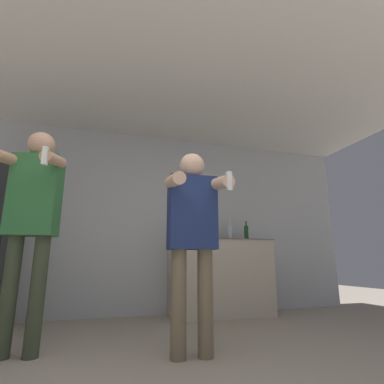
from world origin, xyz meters
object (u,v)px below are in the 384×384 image
object	(u,v)px
bottle_red_label	(178,231)
bottle_amber_bourbon	(230,232)
bottle_brown_liquor	(246,233)
bottle_tall_gin	(196,229)
person_woman_foreground	(193,228)
person_man_side	(33,212)

from	to	relation	value
bottle_red_label	bottle_amber_bourbon	bearing A→B (deg)	0.00
bottle_brown_liquor	bottle_tall_gin	size ratio (longest dim) A/B	0.78
bottle_red_label	person_woman_foreground	world-z (taller)	person_woman_foreground
bottle_amber_bourbon	person_woman_foreground	size ratio (longest dim) A/B	0.19
bottle_brown_liquor	bottle_red_label	bearing A→B (deg)	-180.00
bottle_brown_liquor	bottle_tall_gin	bearing A→B (deg)	-180.00
person_man_side	bottle_brown_liquor	bearing A→B (deg)	26.51
bottle_tall_gin	person_woman_foreground	world-z (taller)	person_woman_foreground
bottle_brown_liquor	bottle_red_label	size ratio (longest dim) A/B	0.94
bottle_brown_liquor	person_man_side	xyz separation A→B (m)	(-2.57, -1.28, -0.02)
person_man_side	bottle_red_label	bearing A→B (deg)	39.71
bottle_brown_liquor	person_man_side	bearing A→B (deg)	-153.49
bottle_brown_liquor	person_woman_foreground	size ratio (longest dim) A/B	0.18
bottle_brown_liquor	person_woman_foreground	world-z (taller)	person_woman_foreground
bottle_tall_gin	bottle_amber_bourbon	bearing A→B (deg)	0.00
person_man_side	bottle_tall_gin	bearing A→B (deg)	35.54
person_woman_foreground	bottle_brown_liquor	bearing A→B (deg)	51.61
bottle_brown_liquor	bottle_tall_gin	xyz separation A→B (m)	(-0.77, -0.00, 0.03)
bottle_amber_bourbon	bottle_red_label	xyz separation A→B (m)	(-0.76, 0.00, -0.01)
bottle_brown_liquor	person_woman_foreground	bearing A→B (deg)	-128.39
bottle_tall_gin	person_woman_foreground	distance (m)	1.76
bottle_amber_bourbon	bottle_tall_gin	size ratio (longest dim) A/B	0.82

